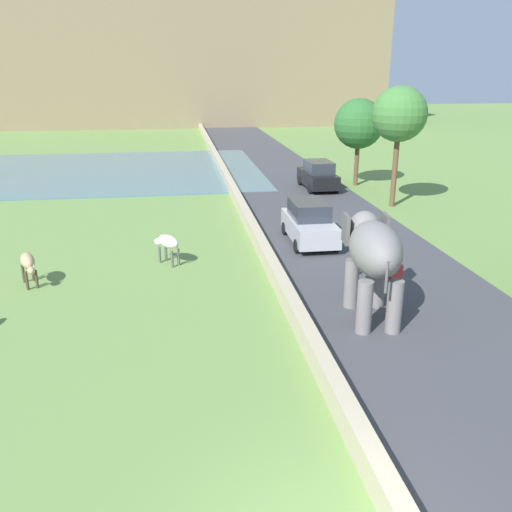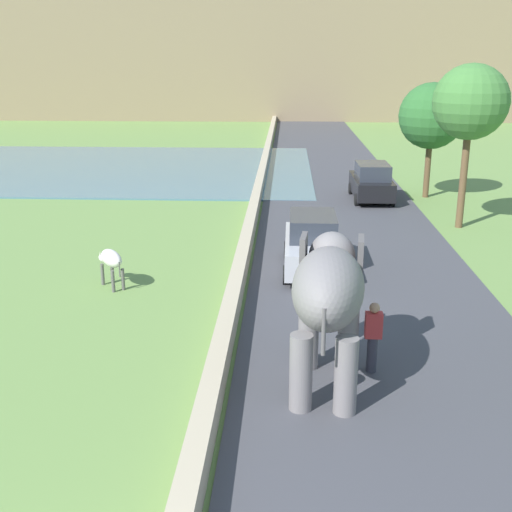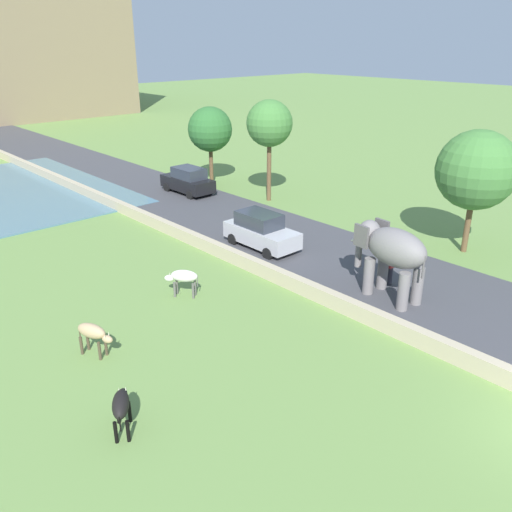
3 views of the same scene
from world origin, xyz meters
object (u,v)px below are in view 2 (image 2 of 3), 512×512
object	(u,v)px
elephant	(328,293)
cow_white	(111,260)
car_black	(372,182)
person_beside_elephant	(373,336)
car_silver	(312,244)

from	to	relation	value
elephant	cow_white	xyz separation A→B (m)	(-5.98, 5.66, -1.20)
elephant	car_black	world-z (taller)	elephant
cow_white	person_beside_elephant	bearing A→B (deg)	-36.12
person_beside_elephant	cow_white	xyz separation A→B (m)	(-6.99, 5.10, -0.04)
elephant	cow_white	distance (m)	8.32
cow_white	car_silver	bearing A→B (deg)	16.60
elephant	car_black	distance (m)	18.30
car_silver	elephant	bearing A→B (deg)	-89.81
person_beside_elephant	cow_white	size ratio (longest dim) A/B	1.26
car_silver	car_black	size ratio (longest dim) A/B	1.00
elephant	car_silver	world-z (taller)	elephant
elephant	car_black	bearing A→B (deg)	80.14
person_beside_elephant	elephant	bearing A→B (deg)	-150.92
elephant	cow_white	size ratio (longest dim) A/B	2.73
person_beside_elephant	car_silver	distance (m)	6.95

